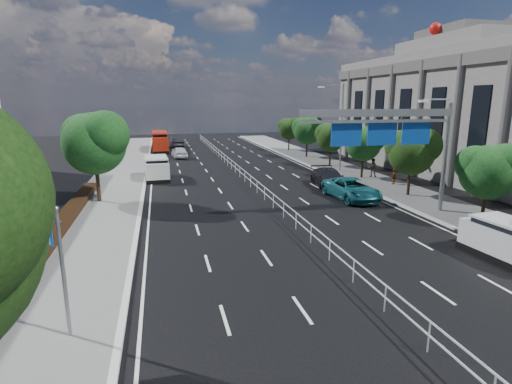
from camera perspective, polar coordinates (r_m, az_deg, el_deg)
name	(u,v)px	position (r m, az deg, el deg)	size (l,w,h in m)	color
ground	(373,301)	(16.10, 16.32, -14.70)	(160.00, 160.00, 0.00)	black
sidewalk_near	(36,341)	(14.81, -28.93, -18.16)	(5.00, 140.00, 0.14)	slate
kerb_near	(121,331)	(14.33, -18.76, -18.24)	(0.25, 140.00, 0.15)	silver
median_fence	(246,177)	(36.19, -1.38, 2.08)	(0.05, 85.00, 1.02)	silver
hedge_near	(22,272)	(19.51, -30.39, -9.86)	(1.00, 36.00, 0.44)	black
toilet_sign	(44,252)	(13.48, -28.02, -7.61)	(1.62, 0.18, 4.34)	gray
overhead_gantry	(394,129)	(26.49, 19.13, 8.50)	(10.24, 0.38, 7.45)	gray
streetlight_far	(339,122)	(42.31, 11.80, 9.79)	(2.78, 2.40, 9.00)	gray
civic_hall	(479,112)	(46.32, 29.28, 10.00)	(14.40, 36.00, 14.35)	slate
near_tree_back	(95,140)	(30.68, -22.03, 6.91)	(4.84, 4.51, 6.69)	black
far_tree_c	(489,169)	(27.10, 30.37, 2.87)	(3.52, 3.28, 4.94)	black
far_tree_d	(412,150)	(32.82, 21.44, 5.67)	(3.85, 3.59, 5.34)	black
far_tree_e	(364,142)	(39.18, 15.18, 6.95)	(3.63, 3.38, 5.13)	black
far_tree_f	(331,136)	(45.89, 10.70, 7.90)	(3.52, 3.28, 5.02)	black
far_tree_g	(308,129)	(52.78, 7.38, 8.93)	(3.96, 3.69, 5.45)	black
far_tree_h	(289,128)	(59.86, 4.80, 9.14)	(3.41, 3.18, 4.91)	black
white_minivan	(157,168)	(39.17, -14.02, 3.33)	(2.39, 5.07, 2.16)	black
red_bus	(160,141)	(61.99, -13.58, 7.14)	(2.41, 9.47, 2.82)	black
near_car_silver	(180,152)	(53.43, -10.87, 5.61)	(1.74, 4.33, 1.48)	silver
near_car_dark	(177,142)	(65.92, -11.27, 7.00)	(1.73, 4.95, 1.63)	black
silver_minivan	(511,242)	(22.09, 32.67, -6.03)	(2.23, 4.66, 1.88)	black
parked_car_teal	(351,189)	(31.11, 13.48, 0.43)	(2.61, 5.66, 1.57)	#165B63
parked_car_dark	(329,178)	(34.84, 10.37, 1.91)	(2.25, 5.52, 1.60)	black
pedestrian_a	(394,175)	(37.09, 19.09, 2.34)	(0.60, 0.40, 1.66)	gray
pedestrian_b	(372,168)	(40.15, 16.29, 3.37)	(0.86, 0.67, 1.77)	gray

